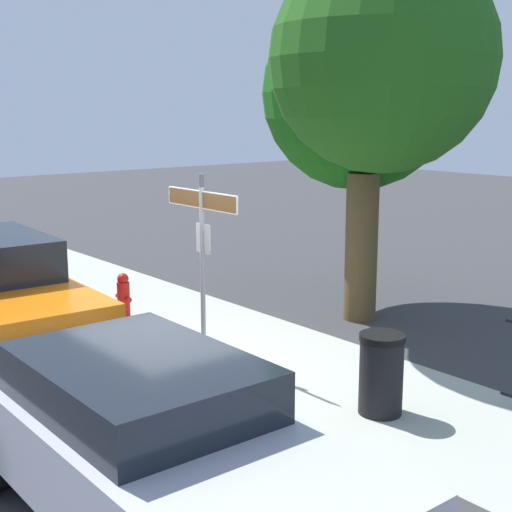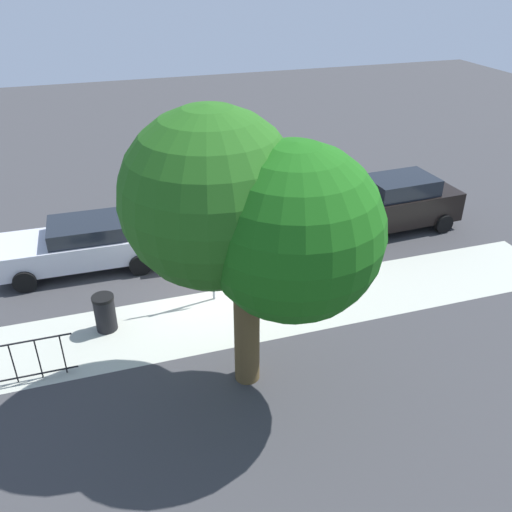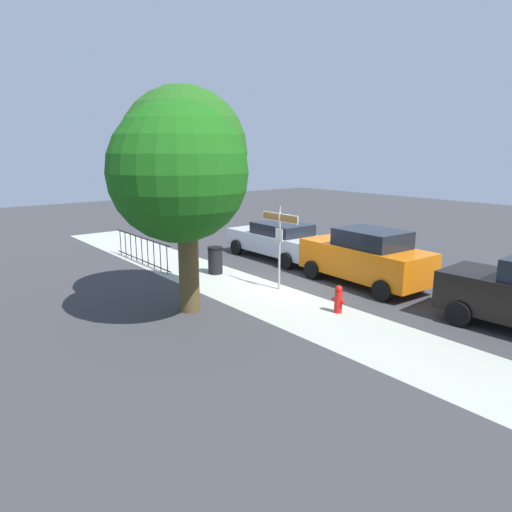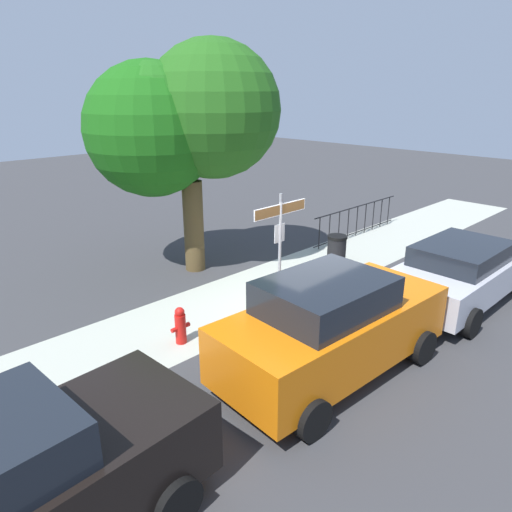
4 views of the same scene
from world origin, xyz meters
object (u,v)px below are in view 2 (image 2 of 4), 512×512
Objects in this scene: car_orange at (237,223)px; fire_hydrant at (307,275)px; shade_tree at (258,215)px; car_black at (393,204)px; street_sign at (211,238)px; car_silver at (83,244)px; trash_bin at (105,313)px.

fire_hydrant is (-1.28, 2.74, -0.56)m from car_orange.
shade_tree is at bearing 52.31° from fire_hydrant.
car_black is (-6.68, -5.86, -3.16)m from shade_tree.
car_silver is (3.29, -2.87, -1.09)m from street_sign.
street_sign is 0.59× the size of car_orange.
car_black reaches higher than trash_bin.
car_black is at bearing -163.48° from trash_bin.
street_sign is 0.57× the size of car_silver.
car_silver is (10.11, -0.48, -0.15)m from car_black.
street_sign is 4.50m from car_silver.
shade_tree reaches higher than trash_bin.
car_black is 10.12m from car_silver.
shade_tree is at bearing 38.36° from car_black.
shade_tree is at bearing 92.34° from street_sign.
street_sign is 0.44× the size of shade_tree.
street_sign is 3.44× the size of fire_hydrant.
car_orange is at bearing -118.74° from street_sign.
car_black is at bearing -138.74° from shade_tree.
car_orange is at bearing -144.74° from trash_bin.
fire_hydrant is 5.59m from trash_bin.
shade_tree is 1.28× the size of car_black.
shade_tree is 1.34× the size of car_orange.
car_silver is at bearing -5.63° from car_black.
street_sign is 2.74× the size of trash_bin.
shade_tree reaches higher than street_sign.
street_sign reaches higher than trash_bin.
shade_tree is 6.20× the size of trash_bin.
car_orange reaches higher than trash_bin.
fire_hydrant is (4.15, 2.59, -0.55)m from car_black.
shade_tree reaches higher than fire_hydrant.
car_orange is at bearing 176.76° from car_silver.
car_black is at bearing -160.71° from street_sign.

